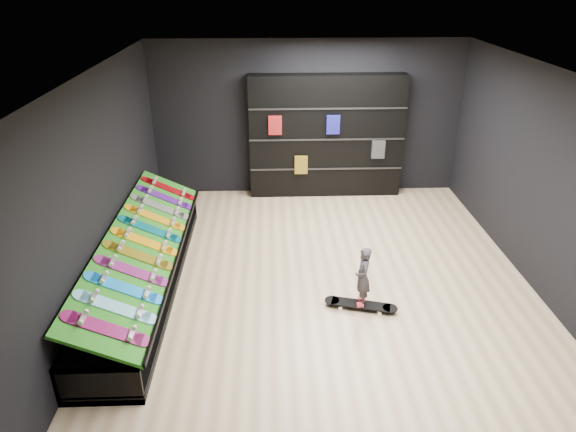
{
  "coord_description": "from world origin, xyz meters",
  "views": [
    {
      "loc": [
        -0.75,
        -6.29,
        4.14
      ],
      "look_at": [
        -0.5,
        0.2,
        1.0
      ],
      "focal_mm": 32.0,
      "sensor_mm": 36.0,
      "label": 1
    }
  ],
  "objects_px": {
    "display_rack": "(145,272)",
    "back_shelving": "(326,137)",
    "child": "(362,288)",
    "floor_skateboard": "(361,306)"
  },
  "relations": [
    {
      "from": "child",
      "to": "floor_skateboard",
      "type": "bearing_deg",
      "value": 180.0
    },
    {
      "from": "back_shelving",
      "to": "child",
      "type": "height_order",
      "value": "back_shelving"
    },
    {
      "from": "display_rack",
      "to": "back_shelving",
      "type": "relative_size",
      "value": 1.51
    },
    {
      "from": "display_rack",
      "to": "child",
      "type": "distance_m",
      "value": 3.07
    },
    {
      "from": "display_rack",
      "to": "back_shelving",
      "type": "xyz_separation_m",
      "value": [
        2.91,
        3.32,
        0.94
      ]
    },
    {
      "from": "back_shelving",
      "to": "floor_skateboard",
      "type": "bearing_deg",
      "value": -88.77
    },
    {
      "from": "back_shelving",
      "to": "child",
      "type": "bearing_deg",
      "value": -88.77
    },
    {
      "from": "display_rack",
      "to": "back_shelving",
      "type": "distance_m",
      "value": 4.51
    },
    {
      "from": "display_rack",
      "to": "floor_skateboard",
      "type": "distance_m",
      "value": 3.07
    },
    {
      "from": "display_rack",
      "to": "floor_skateboard",
      "type": "bearing_deg",
      "value": -12.31
    }
  ]
}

